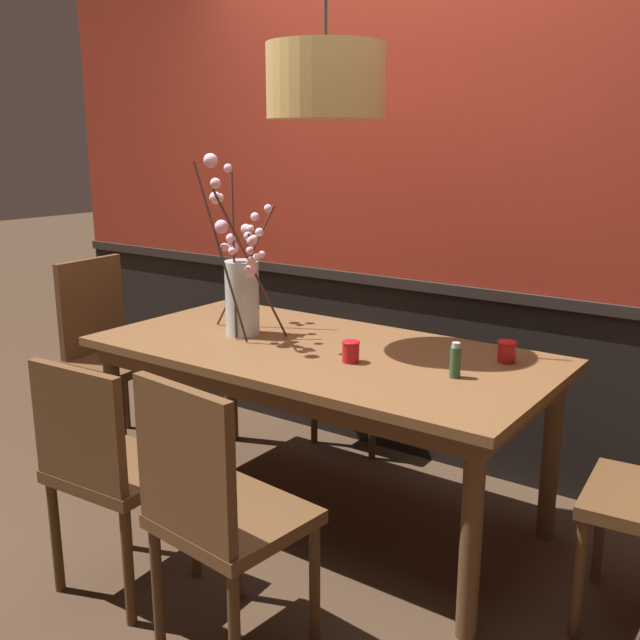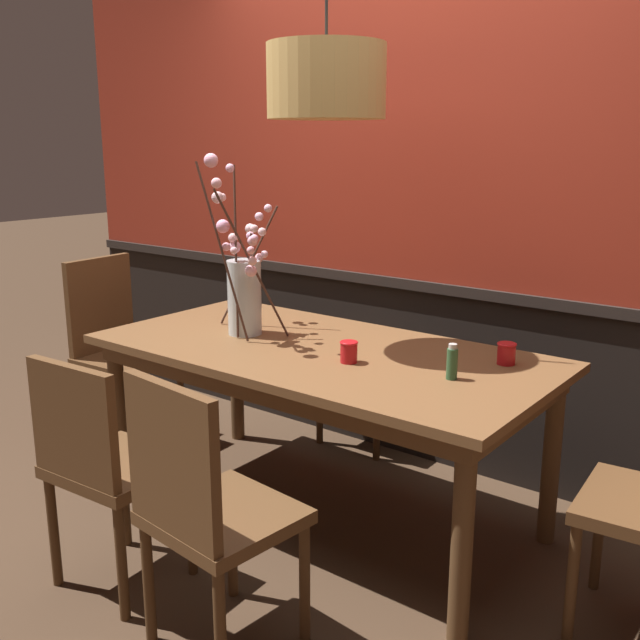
# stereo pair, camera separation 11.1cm
# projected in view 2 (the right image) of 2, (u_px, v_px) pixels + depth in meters

# --- Properties ---
(ground_plane) EXTENTS (24.00, 24.00, 0.00)m
(ground_plane) POSITION_uv_depth(u_px,v_px,m) (320.00, 513.00, 3.18)
(ground_plane) COLOR #422D1E
(back_wall) EXTENTS (4.82, 0.14, 2.60)m
(back_wall) POSITION_uv_depth(u_px,v_px,m) (425.00, 201.00, 3.50)
(back_wall) COLOR black
(back_wall) RESTS_ON ground
(dining_table) EXTENTS (1.90, 0.94, 0.75)m
(dining_table) POSITION_uv_depth(u_px,v_px,m) (320.00, 366.00, 3.02)
(dining_table) COLOR brown
(dining_table) RESTS_ON ground
(chair_far_side_left) EXTENTS (0.43, 0.43, 0.90)m
(chair_far_side_left) POSITION_uv_depth(u_px,v_px,m) (375.00, 347.00, 3.89)
(chair_far_side_left) COLOR brown
(chair_far_side_left) RESTS_ON ground
(chair_near_side_left) EXTENTS (0.44, 0.41, 0.87)m
(chair_near_side_left) POSITION_uv_depth(u_px,v_px,m) (103.00, 460.00, 2.53)
(chair_near_side_left) COLOR brown
(chair_near_side_left) RESTS_ON ground
(chair_near_side_right) EXTENTS (0.46, 0.44, 0.92)m
(chair_near_side_right) POSITION_uv_depth(u_px,v_px,m) (205.00, 505.00, 2.20)
(chair_near_side_right) COLOR brown
(chair_near_side_right) RESTS_ON ground
(chair_head_west_end) EXTENTS (0.45, 0.46, 0.98)m
(chair_head_west_end) POSITION_uv_depth(u_px,v_px,m) (117.00, 342.00, 3.82)
(chair_head_west_end) COLOR brown
(chair_head_west_end) RESTS_ON ground
(vase_with_blossoms) EXTENTS (0.47, 0.52, 0.78)m
(vase_with_blossoms) POSITION_uv_depth(u_px,v_px,m) (243.00, 288.00, 3.16)
(vase_with_blossoms) COLOR silver
(vase_with_blossoms) RESTS_ON dining_table
(candle_holder_nearer_center) EXTENTS (0.07, 0.07, 0.08)m
(candle_holder_nearer_center) POSITION_uv_depth(u_px,v_px,m) (349.00, 352.00, 2.80)
(candle_holder_nearer_center) COLOR red
(candle_holder_nearer_center) RESTS_ON dining_table
(candle_holder_nearer_edge) EXTENTS (0.07, 0.07, 0.08)m
(candle_holder_nearer_edge) POSITION_uv_depth(u_px,v_px,m) (506.00, 353.00, 2.77)
(candle_holder_nearer_edge) COLOR red
(candle_holder_nearer_edge) RESTS_ON dining_table
(condiment_bottle) EXTENTS (0.04, 0.04, 0.13)m
(condiment_bottle) POSITION_uv_depth(u_px,v_px,m) (452.00, 362.00, 2.60)
(condiment_bottle) COLOR #2D5633
(condiment_bottle) RESTS_ON dining_table
(pendant_lamp) EXTENTS (0.46, 0.46, 0.94)m
(pendant_lamp) POSITION_uv_depth(u_px,v_px,m) (326.00, 82.00, 2.81)
(pendant_lamp) COLOR tan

